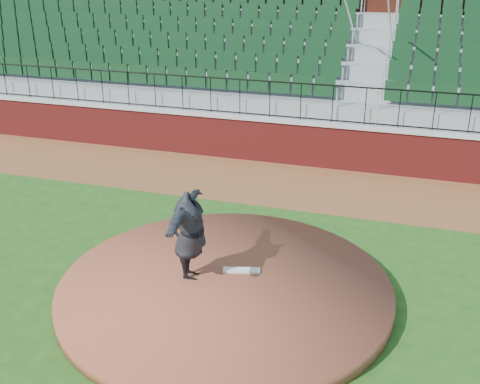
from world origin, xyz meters
TOP-DOWN VIEW (x-y plane):
  - ground at (0.00, 0.00)m, footprint 90.00×90.00m
  - warning_track at (0.00, 5.40)m, footprint 34.00×3.20m
  - field_wall at (0.00, 7.00)m, footprint 34.00×0.35m
  - wall_cap at (0.00, 7.00)m, footprint 34.00×0.45m
  - wall_railing at (0.00, 7.00)m, footprint 34.00×0.05m
  - seating_stands at (0.00, 9.72)m, footprint 34.00×5.10m
  - concourse_wall at (0.00, 12.52)m, footprint 34.00×0.50m
  - pitchers_mound at (0.24, -0.13)m, footprint 5.85×5.85m
  - pitching_rubber at (0.40, 0.33)m, footprint 0.69×0.33m
  - pitcher at (-0.40, -0.11)m, footprint 0.84×2.08m

SIDE VIEW (x-z plane):
  - ground at x=0.00m, z-range 0.00..0.00m
  - warning_track at x=0.00m, z-range 0.00..0.01m
  - pitchers_mound at x=0.24m, z-range 0.00..0.25m
  - pitching_rubber at x=0.40m, z-range 0.25..0.29m
  - field_wall at x=0.00m, z-range 0.00..1.20m
  - pitcher at x=-0.40m, z-range 0.25..1.90m
  - wall_cap at x=0.00m, z-range 1.20..1.30m
  - wall_railing at x=0.00m, z-range 1.30..2.30m
  - seating_stands at x=0.00m, z-range 0.00..4.60m
  - concourse_wall at x=0.00m, z-range 0.00..5.50m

